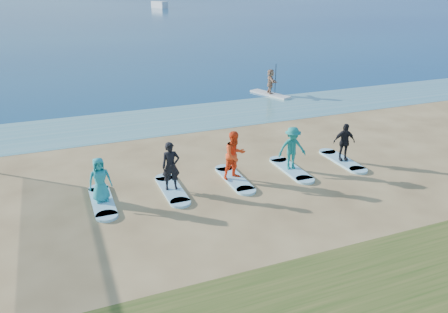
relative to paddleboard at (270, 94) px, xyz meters
name	(u,v)px	position (x,y,z in m)	size (l,w,h in m)	color
ground	(267,205)	(-7.05, -13.36, -0.06)	(600.00, 600.00, 0.00)	tan
shallow_water	(178,119)	(-7.05, -2.86, -0.05)	(600.00, 600.00, 0.00)	teal
ocean	(58,2)	(-7.05, 146.64, -0.05)	(600.00, 600.00, 0.00)	navy
paddleboard	(270,94)	(0.00, 0.00, 0.00)	(0.70, 3.00, 0.12)	silver
paddleboarder	(271,81)	(0.00, 0.00, 0.85)	(1.46, 0.46, 1.57)	tan
boat_offshore_b	(160,8)	(17.49, 99.28, -0.06)	(1.88, 5.87, 1.72)	silver
surfboard_0	(102,202)	(-12.11, -11.17, -0.01)	(0.70, 2.20, 0.09)	#99D7ED
student_0	(100,180)	(-12.11, -11.17, 0.79)	(0.75, 0.49, 1.53)	teal
surfboard_1	(172,190)	(-9.70, -11.17, -0.01)	(0.70, 2.20, 0.09)	#99D7ED
student_1	(171,166)	(-9.70, -11.17, 0.89)	(0.63, 0.41, 1.73)	black
surfboard_2	(234,179)	(-7.29, -11.17, -0.01)	(0.70, 2.20, 0.09)	#99D7ED
student_2	(235,155)	(-7.29, -11.17, 0.94)	(0.89, 0.69, 1.83)	#FE481A
surfboard_3	(291,169)	(-4.88, -11.17, -0.01)	(0.70, 2.20, 0.09)	#99D7ED
student_3	(292,148)	(-4.88, -11.17, 0.88)	(1.09, 0.63, 1.69)	#1A807B
surfboard_4	(342,161)	(-2.47, -11.17, -0.01)	(0.70, 2.20, 0.09)	#99D7ED
student_4	(344,142)	(-2.47, -11.17, 0.81)	(0.91, 0.38, 1.55)	black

